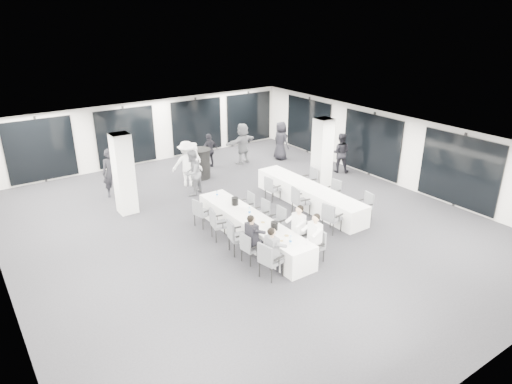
% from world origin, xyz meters
% --- Properties ---
extents(room, '(14.04, 16.04, 2.84)m').
position_xyz_m(room, '(0.89, 1.11, 1.39)').
color(room, black).
rests_on(room, ground).
extents(column_left, '(0.60, 0.60, 2.80)m').
position_xyz_m(column_left, '(-2.80, 3.20, 1.40)').
color(column_left, silver).
rests_on(column_left, floor).
extents(column_right, '(0.60, 0.60, 2.80)m').
position_xyz_m(column_right, '(4.20, 1.00, 1.40)').
color(column_right, silver).
rests_on(column_right, floor).
extents(banquet_table_main, '(0.90, 5.00, 0.75)m').
position_xyz_m(banquet_table_main, '(-0.41, -0.99, 0.38)').
color(banquet_table_main, white).
rests_on(banquet_table_main, floor).
extents(banquet_table_side, '(0.90, 5.00, 0.75)m').
position_xyz_m(banquet_table_side, '(2.73, 0.01, 0.38)').
color(banquet_table_side, white).
rests_on(banquet_table_side, floor).
extents(cocktail_table, '(0.89, 0.89, 1.23)m').
position_xyz_m(cocktail_table, '(0.94, 4.76, 0.63)').
color(cocktail_table, black).
rests_on(cocktail_table, floor).
extents(chair_main_left_near, '(0.61, 0.65, 1.03)m').
position_xyz_m(chair_main_left_near, '(-1.25, -2.99, 0.59)').
color(chair_main_left_near, '#515358').
rests_on(chair_main_left_near, floor).
extents(chair_main_left_second, '(0.49, 0.54, 0.90)m').
position_xyz_m(chair_main_left_second, '(-1.24, -2.05, 0.51)').
color(chair_main_left_second, '#515358').
rests_on(chair_main_left_second, floor).
extents(chair_main_left_mid, '(0.61, 0.64, 1.02)m').
position_xyz_m(chair_main_left_mid, '(-1.25, -1.37, 0.58)').
color(chair_main_left_mid, '#515358').
rests_on(chair_main_left_mid, floor).
extents(chair_main_left_fourth, '(0.59, 0.63, 1.00)m').
position_xyz_m(chair_main_left_fourth, '(-1.25, -0.34, 0.57)').
color(chair_main_left_fourth, '#515358').
rests_on(chair_main_left_fourth, floor).
extents(chair_main_left_far, '(0.57, 0.60, 0.95)m').
position_xyz_m(chair_main_left_far, '(-1.24, 0.71, 0.54)').
color(chair_main_left_far, '#515358').
rests_on(chair_main_left_far, floor).
extents(chair_main_right_near, '(0.51, 0.55, 0.89)m').
position_xyz_m(chair_main_right_near, '(0.42, -3.00, 0.51)').
color(chair_main_right_near, '#515358').
rests_on(chair_main_right_near, floor).
extents(chair_main_right_second, '(0.54, 0.58, 0.93)m').
position_xyz_m(chair_main_right_second, '(0.42, -2.31, 0.53)').
color(chair_main_right_second, '#515358').
rests_on(chair_main_right_second, floor).
extents(chair_main_right_mid, '(0.47, 0.53, 0.93)m').
position_xyz_m(chair_main_right_mid, '(0.42, -1.20, 0.53)').
color(chair_main_right_mid, '#515358').
rests_on(chair_main_right_mid, floor).
extents(chair_main_right_fourth, '(0.46, 0.51, 0.89)m').
position_xyz_m(chair_main_right_fourth, '(0.42, -0.38, 0.51)').
color(chair_main_right_fourth, '#515358').
rests_on(chair_main_right_fourth, floor).
extents(chair_main_right_far, '(0.45, 0.50, 0.86)m').
position_xyz_m(chair_main_right_far, '(0.41, 0.47, 0.49)').
color(chair_main_right_far, '#515358').
rests_on(chair_main_right_far, floor).
extents(chair_side_left_near, '(0.57, 0.61, 0.99)m').
position_xyz_m(chair_side_left_near, '(1.89, -1.98, 0.56)').
color(chair_side_left_near, '#515358').
rests_on(chair_side_left_near, floor).
extents(chair_side_left_mid, '(0.59, 0.63, 1.02)m').
position_xyz_m(chair_side_left_mid, '(1.89, -0.44, 0.58)').
color(chair_side_left_mid, '#515358').
rests_on(chair_side_left_mid, floor).
extents(chair_side_left_far, '(0.50, 0.54, 0.92)m').
position_xyz_m(chair_side_left_far, '(1.90, 1.15, 0.52)').
color(chair_side_left_far, '#515358').
rests_on(chair_side_left_far, floor).
extents(chair_side_right_near, '(0.53, 0.57, 0.92)m').
position_xyz_m(chair_side_right_near, '(3.56, -1.90, 0.52)').
color(chair_side_right_near, '#515358').
rests_on(chair_side_right_near, floor).
extents(chair_side_right_mid, '(0.50, 0.54, 0.90)m').
position_xyz_m(chair_side_right_mid, '(3.56, -0.39, 0.51)').
color(chair_side_right_mid, '#515358').
rests_on(chair_side_right_mid, floor).
extents(chair_side_right_far, '(0.56, 0.60, 0.98)m').
position_xyz_m(chair_side_right_far, '(3.56, 0.89, 0.56)').
color(chair_side_right_far, '#515358').
rests_on(chair_side_right_far, floor).
extents(seated_guest_a, '(0.50, 0.38, 1.44)m').
position_xyz_m(seated_guest_a, '(-1.08, -2.97, 0.81)').
color(seated_guest_a, slate).
rests_on(seated_guest_a, floor).
extents(seated_guest_b, '(0.50, 0.38, 1.44)m').
position_xyz_m(seated_guest_b, '(-1.08, -2.04, 0.81)').
color(seated_guest_b, black).
rests_on(seated_guest_b, floor).
extents(seated_guest_c, '(0.50, 0.38, 1.44)m').
position_xyz_m(seated_guest_c, '(0.26, -2.99, 0.81)').
color(seated_guest_c, white).
rests_on(seated_guest_c, floor).
extents(seated_guest_d, '(0.50, 0.38, 1.44)m').
position_xyz_m(seated_guest_d, '(0.26, -2.29, 0.81)').
color(seated_guest_d, white).
rests_on(seated_guest_d, floor).
extents(standing_guest_a, '(0.93, 0.92, 1.98)m').
position_xyz_m(standing_guest_a, '(0.40, 4.18, 0.99)').
color(standing_guest_a, white).
rests_on(standing_guest_a, floor).
extents(standing_guest_b, '(1.12, 1.00, 1.97)m').
position_xyz_m(standing_guest_b, '(-0.19, 3.31, 0.99)').
color(standing_guest_b, slate).
rests_on(standing_guest_b, floor).
extents(standing_guest_c, '(1.50, 1.22, 2.07)m').
position_xyz_m(standing_guest_c, '(0.09, 4.27, 1.03)').
color(standing_guest_c, white).
rests_on(standing_guest_c, floor).
extents(standing_guest_d, '(1.13, 0.79, 1.74)m').
position_xyz_m(standing_guest_d, '(1.92, 5.73, 0.87)').
color(standing_guest_d, black).
rests_on(standing_guest_d, floor).
extents(standing_guest_e, '(0.66, 1.02, 2.02)m').
position_xyz_m(standing_guest_e, '(5.20, 4.86, 1.01)').
color(standing_guest_e, black).
rests_on(standing_guest_e, floor).
extents(standing_guest_f, '(2.03, 1.12, 2.09)m').
position_xyz_m(standing_guest_f, '(3.43, 5.39, 1.05)').
color(standing_guest_f, slate).
rests_on(standing_guest_f, floor).
extents(standing_guest_g, '(0.86, 0.75, 2.08)m').
position_xyz_m(standing_guest_g, '(-2.72, 4.88, 1.04)').
color(standing_guest_g, black).
rests_on(standing_guest_g, floor).
extents(standing_guest_h, '(1.07, 1.07, 1.95)m').
position_xyz_m(standing_guest_h, '(6.20, 2.00, 0.97)').
color(standing_guest_h, black).
rests_on(standing_guest_h, floor).
extents(ice_bucket_near, '(0.21, 0.21, 0.24)m').
position_xyz_m(ice_bucket_near, '(-0.34, -2.00, 0.87)').
color(ice_bucket_near, black).
rests_on(ice_bucket_near, banquet_table_main).
extents(ice_bucket_far, '(0.22, 0.22, 0.25)m').
position_xyz_m(ice_bucket_far, '(-0.32, 0.12, 0.88)').
color(ice_bucket_far, black).
rests_on(ice_bucket_far, banquet_table_main).
extents(water_bottle_a, '(0.07, 0.07, 0.23)m').
position_xyz_m(water_bottle_a, '(-0.48, -2.93, 0.86)').
color(water_bottle_a, silver).
rests_on(water_bottle_a, banquet_table_main).
extents(water_bottle_b, '(0.08, 0.08, 0.24)m').
position_xyz_m(water_bottle_b, '(-0.35, -0.76, 0.87)').
color(water_bottle_b, silver).
rests_on(water_bottle_b, banquet_table_main).
extents(water_bottle_c, '(0.06, 0.06, 0.20)m').
position_xyz_m(water_bottle_c, '(-0.44, 1.05, 0.85)').
color(water_bottle_c, silver).
rests_on(water_bottle_c, banquet_table_main).
extents(plate_a, '(0.19, 0.19, 0.03)m').
position_xyz_m(plate_a, '(-0.60, -2.68, 0.76)').
color(plate_a, white).
rests_on(plate_a, banquet_table_main).
extents(plate_b, '(0.22, 0.22, 0.03)m').
position_xyz_m(plate_b, '(-0.30, -2.52, 0.76)').
color(plate_b, white).
rests_on(plate_b, banquet_table_main).
extents(plate_c, '(0.21, 0.21, 0.03)m').
position_xyz_m(plate_c, '(-0.35, -1.46, 0.76)').
color(plate_c, white).
rests_on(plate_c, banquet_table_main).
extents(wine_glass, '(0.07, 0.07, 0.18)m').
position_xyz_m(wine_glass, '(-0.16, -3.21, 0.89)').
color(wine_glass, silver).
rests_on(wine_glass, banquet_table_main).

